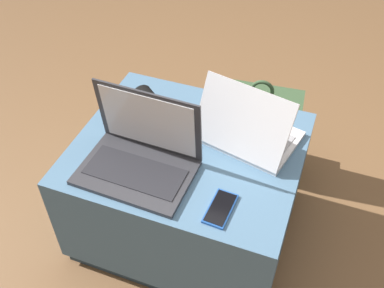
% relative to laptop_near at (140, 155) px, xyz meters
% --- Properties ---
extents(ground_plane, '(14.00, 14.00, 0.00)m').
position_rel_laptop_near_xyz_m(ground_plane, '(0.12, 0.15, -0.52)').
color(ground_plane, brown).
extents(ottoman, '(0.81, 0.68, 0.47)m').
position_rel_laptop_near_xyz_m(ottoman, '(0.12, 0.15, -0.29)').
color(ottoman, '#2A3D4E').
rests_on(ottoman, ground_plane).
extents(laptop_near, '(0.38, 0.27, 0.27)m').
position_rel_laptop_near_xyz_m(laptop_near, '(0.00, 0.00, 0.00)').
color(laptop_near, '#333338').
rests_on(laptop_near, ottoman).
extents(laptop_far, '(0.38, 0.32, 0.24)m').
position_rel_laptop_near_xyz_m(laptop_far, '(0.30, 0.24, -0.01)').
color(laptop_far, silver).
rests_on(laptop_far, ottoman).
extents(cell_phone, '(0.08, 0.15, 0.01)m').
position_rel_laptop_near_xyz_m(cell_phone, '(0.31, -0.08, -0.05)').
color(cell_phone, '#1E4C9E').
rests_on(cell_phone, ottoman).
extents(backpack, '(0.37, 0.24, 0.48)m').
position_rel_laptop_near_xyz_m(backpack, '(0.27, 0.62, -0.33)').
color(backpack, '#385133').
rests_on(backpack, ground_plane).
extents(wrist_brace, '(0.20, 0.18, 0.08)m').
position_rel_laptop_near_xyz_m(wrist_brace, '(-0.08, 0.26, -0.01)').
color(wrist_brace, black).
rests_on(wrist_brace, ottoman).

